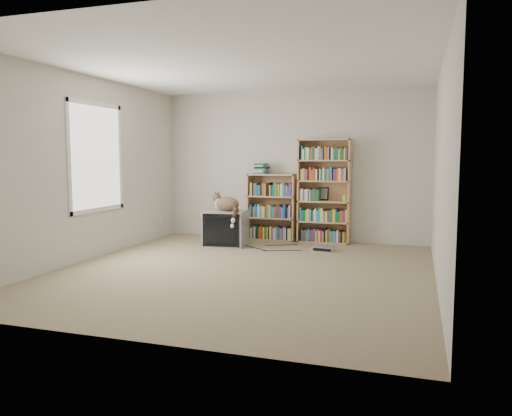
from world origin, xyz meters
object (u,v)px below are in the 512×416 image
(crt_tv, at_px, (226,228))
(dvd_player, at_px, (323,248))
(bookcase_tall, at_px, (324,193))
(cat, at_px, (228,206))
(bookcase_short, at_px, (272,210))

(crt_tv, distance_m, dvd_player, 1.58)
(crt_tv, distance_m, bookcase_tall, 1.71)
(cat, xyz_separation_m, bookcase_short, (0.48, 0.84, -0.13))
(bookcase_short, bearing_deg, cat, -119.56)
(crt_tv, distance_m, cat, 0.38)
(bookcase_short, relative_size, dvd_player, 3.47)
(cat, distance_m, dvd_player, 1.61)
(bookcase_short, xyz_separation_m, dvd_player, (1.01, -0.76, -0.48))
(cat, height_order, bookcase_tall, bookcase_tall)
(crt_tv, relative_size, cat, 1.20)
(crt_tv, bearing_deg, cat, -58.94)
(bookcase_tall, distance_m, dvd_player, 1.09)
(crt_tv, distance_m, bookcase_short, 0.96)
(crt_tv, xyz_separation_m, bookcase_short, (0.55, 0.75, 0.24))
(crt_tv, xyz_separation_m, bookcase_tall, (1.44, 0.75, 0.53))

